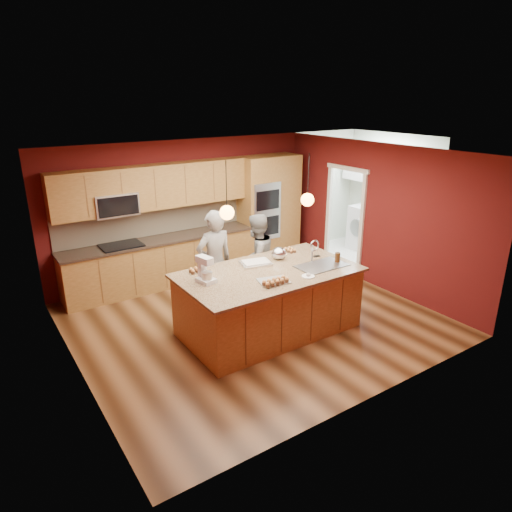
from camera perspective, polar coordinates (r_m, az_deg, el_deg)
floor at (r=7.58m, az=-0.30°, el=-7.96°), size 5.50×5.50×0.00m
ceiling at (r=6.76m, az=-0.34°, el=12.73°), size 5.50×5.50×0.00m
wall_back at (r=9.17m, az=-9.02°, el=5.78°), size 5.50×0.00×5.50m
wall_front at (r=5.30m, az=14.85°, el=-5.23°), size 5.50×0.00×5.50m
wall_left at (r=6.08m, az=-22.49°, el=-2.80°), size 0.00×5.00×5.00m
wall_right at (r=8.82m, az=14.81°, el=4.80°), size 0.00×5.00×5.00m
cabinet_run at (r=8.79m, az=-12.19°, el=2.48°), size 3.74×0.64×2.30m
oven_column at (r=9.86m, az=1.60°, el=5.80°), size 1.30×0.62×2.30m
doorway_trim at (r=9.41m, az=10.96°, el=4.12°), size 0.08×1.11×2.20m
laundry_room at (r=10.66m, az=16.11°, el=10.49°), size 2.60×2.70×2.70m
pendant_left at (r=6.19m, az=-3.65°, el=5.47°), size 0.20×0.20×0.80m
pendant_right at (r=6.98m, az=6.45°, el=7.03°), size 0.20×0.20×0.80m
island at (r=7.07m, az=1.70°, el=-5.56°), size 2.70×1.51×1.37m
person_left at (r=7.51m, az=-5.20°, el=-0.87°), size 0.66×0.44×1.78m
person_right at (r=7.95m, az=0.03°, el=-0.34°), size 0.89×0.76×1.59m
stand_mixer at (r=6.46m, az=-6.36°, el=-1.90°), size 0.25×0.31×0.38m
sheet_cake at (r=7.14m, az=-0.02°, el=-0.85°), size 0.53×0.44×0.05m
cooling_rack at (r=6.49m, az=2.21°, el=-3.13°), size 0.49×0.40×0.02m
mixing_bowl at (r=7.34m, az=2.87°, el=0.34°), size 0.24×0.24×0.20m
plate at (r=6.70m, az=6.54°, el=-2.53°), size 0.19×0.19×0.01m
tumbler at (r=7.30m, az=10.15°, el=-0.19°), size 0.08×0.08×0.16m
phone at (r=7.54m, az=7.55°, el=-0.01°), size 0.13×0.08×0.01m
cupcakes_left at (r=6.86m, az=-7.70°, el=-1.80°), size 0.16×0.16×0.07m
cupcakes_rack at (r=6.37m, az=2.47°, el=-3.17°), size 0.41×0.17×0.07m
cupcakes_right at (r=7.70m, az=4.27°, el=0.75°), size 0.14×0.21×0.06m
washer at (r=10.62m, az=16.68°, el=2.11°), size 0.60×0.61×0.92m
dryer at (r=11.08m, az=13.61°, el=3.44°), size 0.69×0.71×1.04m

